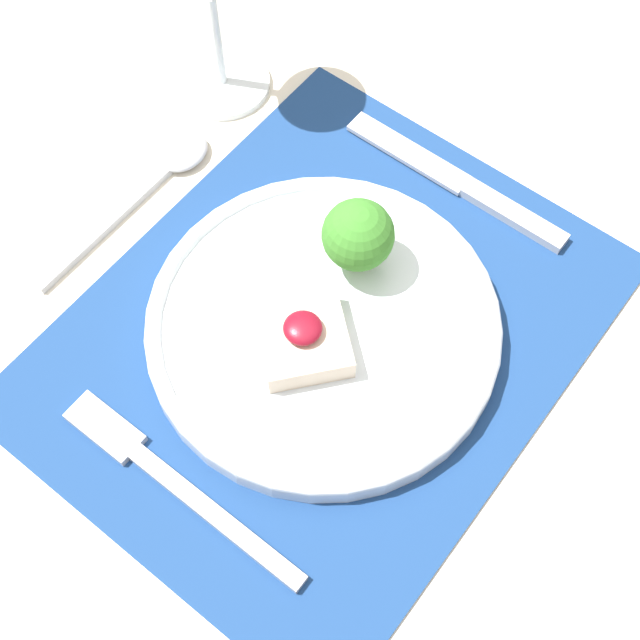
# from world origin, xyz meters

# --- Properties ---
(ground_plane) EXTENTS (8.00, 8.00, 0.00)m
(ground_plane) POSITION_xyz_m (0.00, 0.00, 0.00)
(ground_plane) COLOR brown
(dining_table) EXTENTS (1.21, 0.93, 0.76)m
(dining_table) POSITION_xyz_m (0.00, 0.00, 0.65)
(dining_table) COLOR beige
(dining_table) RESTS_ON ground_plane
(placemat) EXTENTS (0.40, 0.32, 0.00)m
(placemat) POSITION_xyz_m (0.00, 0.00, 0.76)
(placemat) COLOR navy
(placemat) RESTS_ON dining_table
(dinner_plate) EXTENTS (0.25, 0.25, 0.08)m
(dinner_plate) POSITION_xyz_m (0.00, 0.00, 0.78)
(dinner_plate) COLOR silver
(dinner_plate) RESTS_ON placemat
(fork) EXTENTS (0.02, 0.20, 0.01)m
(fork) POSITION_xyz_m (-0.15, 0.02, 0.77)
(fork) COLOR #B2B2B7
(fork) RESTS_ON placemat
(knife) EXTENTS (0.02, 0.20, 0.01)m
(knife) POSITION_xyz_m (0.17, -0.01, 0.77)
(knife) COLOR #B2B2B7
(knife) RESTS_ON placemat
(spoon) EXTENTS (0.18, 0.04, 0.01)m
(spoon) POSITION_xyz_m (0.03, 0.19, 0.76)
(spoon) COLOR #B2B2B7
(spoon) RESTS_ON dining_table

